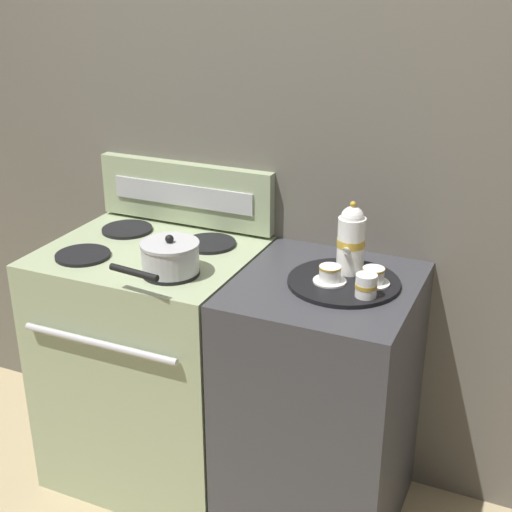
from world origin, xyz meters
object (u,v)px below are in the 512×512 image
Objects in this scene: teacup_left at (330,274)px; teapot at (351,239)px; serving_tray at (344,282)px; teacup_right at (373,276)px; saucepan at (169,257)px; stove at (155,364)px; creamer_jug at (366,285)px.

teapot is at bearing 71.47° from teacup_left.
serving_tray is 0.10m from teacup_right.
stove is at bearing 141.03° from saucepan.
saucepan is at bearing -165.80° from teacup_left.
teapot is at bearing 22.98° from saucepan.
serving_tray is at bearing 39.69° from teacup_left.
serving_tray is 0.13m from creamer_jug.
teapot reaches higher than creamer_jug.
teapot is 2.27× the size of teacup_right.
saucepan is 0.59m from teapot.
saucepan is 1.24× the size of teapot.
stove is 13.28× the size of creamer_jug.
stove is 3.16× the size of saucepan.
stove is 0.57m from saucepan.
saucepan is 0.57m from serving_tray.
saucepan is 0.83× the size of serving_tray.
stove is at bearing 175.23° from creamer_jug.
teacup_left is (0.68, -0.01, 0.50)m from stove.
teapot is 0.14m from teacup_left.
saucepan is at bearing -157.02° from teapot.
teacup_right reaches higher than stove.
saucepan is 0.52m from teacup_left.
teapot is at bearing 6.92° from stove.
teacup_left reaches higher than serving_tray.
teapot is 0.14m from teacup_right.
saucepan is at bearing -173.36° from creamer_jug.
creamer_jug is at bearing -4.77° from stove.
teapot reaches higher than serving_tray.
creamer_jug is (0.09, -0.08, 0.04)m from serving_tray.
teacup_left reaches higher than stove.
teacup_left is (0.50, 0.13, -0.02)m from saucepan.
stove is 0.95m from teacup_right.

